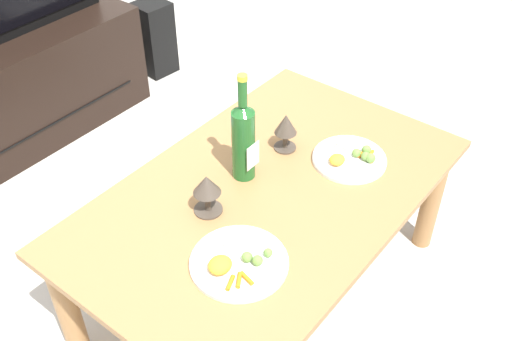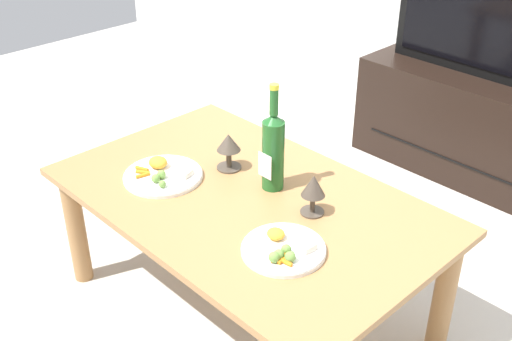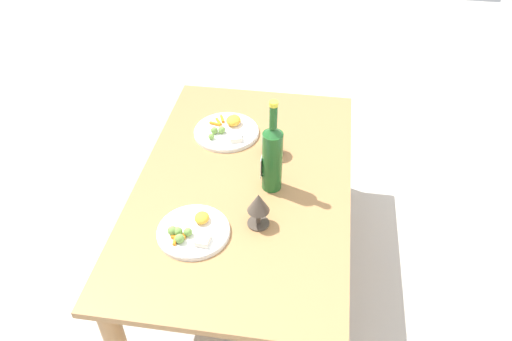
# 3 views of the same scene
# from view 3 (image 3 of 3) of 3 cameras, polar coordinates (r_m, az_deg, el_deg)

# --- Properties ---
(ground_plane) EXTENTS (6.40, 6.40, 0.00)m
(ground_plane) POSITION_cam_3_polar(r_m,az_deg,el_deg) (2.24, -1.19, -10.55)
(ground_plane) COLOR #B7B2A8
(dining_table) EXTENTS (1.28, 0.79, 0.49)m
(dining_table) POSITION_cam_3_polar(r_m,az_deg,el_deg) (1.93, -1.36, -2.87)
(dining_table) COLOR #9E7042
(dining_table) RESTS_ON ground_plane
(wine_bottle) EXTENTS (0.07, 0.08, 0.37)m
(wine_bottle) POSITION_cam_3_polar(r_m,az_deg,el_deg) (1.77, 1.85, 1.68)
(wine_bottle) COLOR #1E5923
(wine_bottle) RESTS_ON dining_table
(goblet_left) EXTENTS (0.09, 0.09, 0.13)m
(goblet_left) POSITION_cam_3_polar(r_m,az_deg,el_deg) (1.95, 1.93, 4.00)
(goblet_left) COLOR #473D33
(goblet_left) RESTS_ON dining_table
(goblet_right) EXTENTS (0.08, 0.08, 0.14)m
(goblet_right) POSITION_cam_3_polar(r_m,az_deg,el_deg) (1.66, 0.27, -3.89)
(goblet_right) COLOR #473D33
(goblet_right) RESTS_ON dining_table
(dinner_plate_left) EXTENTS (0.27, 0.27, 0.05)m
(dinner_plate_left) POSITION_cam_3_polar(r_m,az_deg,el_deg) (2.11, -3.31, 4.53)
(dinner_plate_left) COLOR white
(dinner_plate_left) RESTS_ON dining_table
(dinner_plate_right) EXTENTS (0.24, 0.24, 0.04)m
(dinner_plate_right) POSITION_cam_3_polar(r_m,az_deg,el_deg) (1.70, -7.16, -6.81)
(dinner_plate_right) COLOR white
(dinner_plate_right) RESTS_ON dining_table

